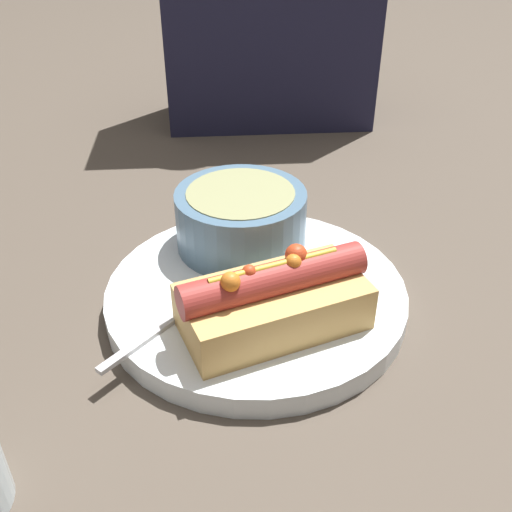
{
  "coord_description": "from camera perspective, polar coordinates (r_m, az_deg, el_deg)",
  "views": [
    {
      "loc": [
        -0.03,
        -0.41,
        0.33
      ],
      "look_at": [
        0.0,
        0.0,
        0.05
      ],
      "focal_mm": 42.0,
      "sensor_mm": 36.0,
      "label": 1
    }
  ],
  "objects": [
    {
      "name": "ground_plane",
      "position": [
        0.53,
        -0.0,
        -4.66
      ],
      "size": [
        4.0,
        4.0,
        0.0
      ],
      "primitive_type": "plane",
      "color": "#4C4238"
    },
    {
      "name": "soup_bowl",
      "position": [
        0.56,
        -1.45,
        3.8
      ],
      "size": [
        0.12,
        0.12,
        0.06
      ],
      "color": "slate",
      "rests_on": "dinner_plate"
    },
    {
      "name": "dinner_plate",
      "position": [
        0.52,
        -0.0,
        -3.81
      ],
      "size": [
        0.26,
        0.26,
        0.02
      ],
      "color": "white",
      "rests_on": "ground_plane"
    },
    {
      "name": "hot_dog",
      "position": [
        0.46,
        1.67,
        -4.17
      ],
      "size": [
        0.16,
        0.11,
        0.07
      ],
      "rotation": [
        0.0,
        0.0,
        0.33
      ],
      "color": "tan",
      "rests_on": "dinner_plate"
    },
    {
      "name": "spoon",
      "position": [
        0.51,
        -4.47,
        -3.43
      ],
      "size": [
        0.12,
        0.13,
        0.01
      ],
      "rotation": [
        0.0,
        0.0,
        0.82
      ],
      "color": "#B7B7BC",
      "rests_on": "dinner_plate"
    }
  ]
}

